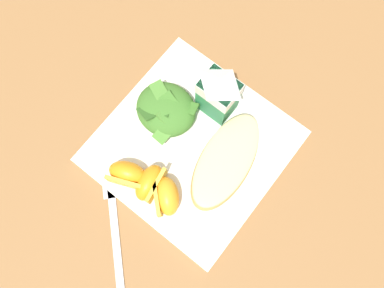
{
  "coord_description": "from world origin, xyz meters",
  "views": [
    {
      "loc": [
        0.1,
        -0.12,
        0.62
      ],
      "look_at": [
        0.0,
        0.0,
        0.03
      ],
      "focal_mm": 35.9,
      "sensor_mm": 36.0,
      "label": 1
    }
  ],
  "objects": [
    {
      "name": "ground",
      "position": [
        0.0,
        0.0,
        0.0
      ],
      "size": [
        3.0,
        3.0,
        0.0
      ],
      "primitive_type": "plane",
      "color": "olive"
    },
    {
      "name": "orange_wedge_front",
      "position": [
        -0.05,
        -0.1,
        0.04
      ],
      "size": [
        0.07,
        0.06,
        0.04
      ],
      "color": "orange",
      "rests_on": "white_plate"
    },
    {
      "name": "orange_wedge_rear",
      "position": [
        0.02,
        -0.09,
        0.04
      ],
      "size": [
        0.07,
        0.07,
        0.04
      ],
      "color": "orange",
      "rests_on": "white_plate"
    },
    {
      "name": "green_salad_pile",
      "position": [
        -0.07,
        0.02,
        0.04
      ],
      "size": [
        0.1,
        0.1,
        0.05
      ],
      "color": "#3D7028",
      "rests_on": "white_plate"
    },
    {
      "name": "white_plate",
      "position": [
        0.0,
        0.0,
        0.01
      ],
      "size": [
        0.28,
        0.28,
        0.02
      ],
      "primitive_type": "cube",
      "color": "white",
      "rests_on": "ground"
    },
    {
      "name": "metal_fork",
      "position": [
        -0.02,
        -0.18,
        0.0
      ],
      "size": [
        0.15,
        0.14,
        0.01
      ],
      "color": "silver",
      "rests_on": "ground"
    },
    {
      "name": "orange_wedge_middle",
      "position": [
        -0.01,
        -0.09,
        0.04
      ],
      "size": [
        0.05,
        0.07,
        0.04
      ],
      "color": "orange",
      "rests_on": "white_plate"
    },
    {
      "name": "milk_carton",
      "position": [
        -0.01,
        0.08,
        0.08
      ],
      "size": [
        0.06,
        0.05,
        0.11
      ],
      "color": "#2D8451",
      "rests_on": "white_plate"
    },
    {
      "name": "cheesy_pizza_bread",
      "position": [
        0.06,
        0.01,
        0.03
      ],
      "size": [
        0.1,
        0.18,
        0.04
      ],
      "color": "tan",
      "rests_on": "white_plate"
    }
  ]
}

